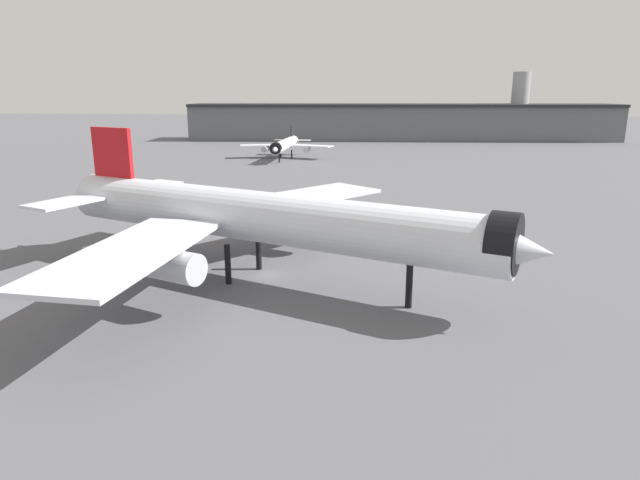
% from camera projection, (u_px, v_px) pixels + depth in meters
% --- Properties ---
extents(ground, '(900.00, 900.00, 0.00)m').
position_uv_depth(ground, '(268.00, 275.00, 68.35)').
color(ground, '#56565B').
extents(airliner_near_gate, '(61.68, 55.21, 17.26)m').
position_uv_depth(airliner_near_gate, '(259.00, 218.00, 64.79)').
color(airliner_near_gate, silver).
rests_on(airliner_near_gate, ground).
extents(airliner_far_taxiway, '(31.93, 34.92, 10.46)m').
position_uv_depth(airliner_far_taxiway, '(285.00, 145.00, 182.34)').
color(airliner_far_taxiway, white).
rests_on(airliner_far_taxiway, ground).
extents(terminal_building, '(191.99, 38.52, 29.90)m').
position_uv_depth(terminal_building, '(405.00, 121.00, 251.71)').
color(terminal_building, slate).
rests_on(terminal_building, ground).
extents(service_truck_front, '(5.19, 5.75, 3.00)m').
position_uv_depth(service_truck_front, '(489.00, 225.00, 86.67)').
color(service_truck_front, black).
rests_on(service_truck_front, ground).
extents(traffic_cone_near_nose, '(0.56, 0.56, 0.70)m').
position_uv_depth(traffic_cone_near_nose, '(408.00, 221.00, 95.00)').
color(traffic_cone_near_nose, '#F2600C').
rests_on(traffic_cone_near_nose, ground).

